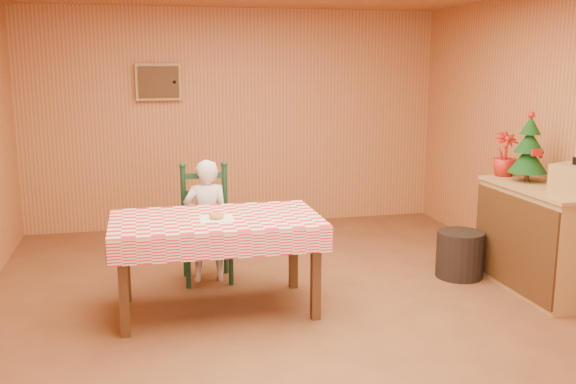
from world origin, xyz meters
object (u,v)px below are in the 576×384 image
at_px(ladder_chair, 206,226).
at_px(storage_bin, 460,254).
at_px(christmas_tree, 529,150).
at_px(seated_child, 207,221).
at_px(dining_table, 216,227).
at_px(crate, 575,180).
at_px(shelf_unit, 538,239).

height_order(ladder_chair, storage_bin, ladder_chair).
relative_size(ladder_chair, christmas_tree, 1.74).
distance_m(seated_child, christmas_tree, 2.94).
bearing_deg(storage_bin, christmas_tree, -24.82).
bearing_deg(seated_child, christmas_tree, 166.75).
bearing_deg(dining_table, christmas_tree, 1.50).
bearing_deg(crate, christmas_tree, 90.00).
bearing_deg(storage_bin, ladder_chair, 168.04).
xyz_separation_m(crate, storage_bin, (-0.49, 0.88, -0.84)).
distance_m(ladder_chair, christmas_tree, 2.97).
bearing_deg(dining_table, storage_bin, 7.43).
distance_m(dining_table, christmas_tree, 2.84).
distance_m(ladder_chair, shelf_unit, 2.94).
xyz_separation_m(dining_table, ladder_chair, (-0.00, 0.79, -0.18)).
relative_size(dining_table, shelf_unit, 1.34).
height_order(dining_table, crate, crate).
height_order(shelf_unit, christmas_tree, christmas_tree).
xyz_separation_m(crate, christmas_tree, (-0.00, 0.65, 0.16)).
xyz_separation_m(dining_table, storage_bin, (2.30, 0.30, -0.47)).
distance_m(seated_child, crate, 3.12).
bearing_deg(crate, shelf_unit, 91.23).
bearing_deg(christmas_tree, crate, -90.00).
xyz_separation_m(seated_child, storage_bin, (2.30, -0.43, -0.35)).
distance_m(ladder_chair, crate, 3.15).
height_order(ladder_chair, christmas_tree, christmas_tree).
relative_size(ladder_chair, shelf_unit, 0.87).
xyz_separation_m(ladder_chair, christmas_tree, (2.79, -0.71, 0.71)).
bearing_deg(ladder_chair, dining_table, -90.00).
bearing_deg(christmas_tree, storage_bin, 155.18).
height_order(seated_child, shelf_unit, seated_child).
distance_m(dining_table, seated_child, 0.74).
xyz_separation_m(ladder_chair, storage_bin, (2.30, -0.49, -0.29)).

